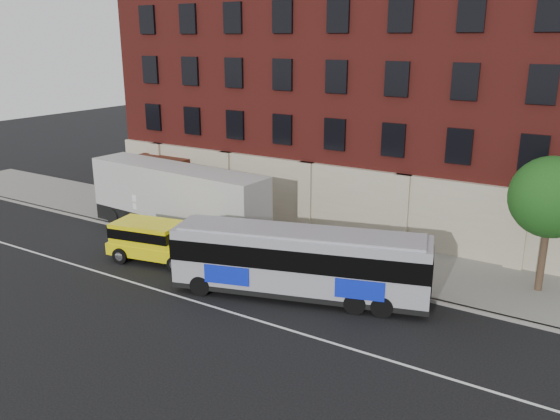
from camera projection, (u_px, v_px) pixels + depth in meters
The scene contains 10 objects.
ground at pixel (175, 302), 25.07m from camera, with size 120.00×120.00×0.00m, color black.
sidewalk at pixel (282, 241), 32.36m from camera, with size 60.00×6.00×0.15m, color gray.
kerb at pixel (252, 257), 29.92m from camera, with size 60.00×0.25×0.15m, color gray.
lane_line at pixel (182, 297), 25.47m from camera, with size 60.00×0.12×0.01m, color silver.
building at pixel (346, 96), 36.62m from camera, with size 30.00×12.10×15.00m.
sign_pole at pixel (136, 208), 33.94m from camera, with size 0.30×0.20×2.50m.
street_tree at pixel (552, 200), 24.65m from camera, with size 3.60×3.60×6.20m.
city_bus at pixel (300, 260), 25.12m from camera, with size 11.63×5.65×3.13m.
yellow_suv at pixel (153, 239), 29.46m from camera, with size 5.49×3.07×2.04m.
shipping_container at pixel (177, 201), 33.38m from camera, with size 12.25×3.22×4.04m.
Camera 1 is at (16.01, -16.90, 11.17)m, focal length 36.36 mm.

